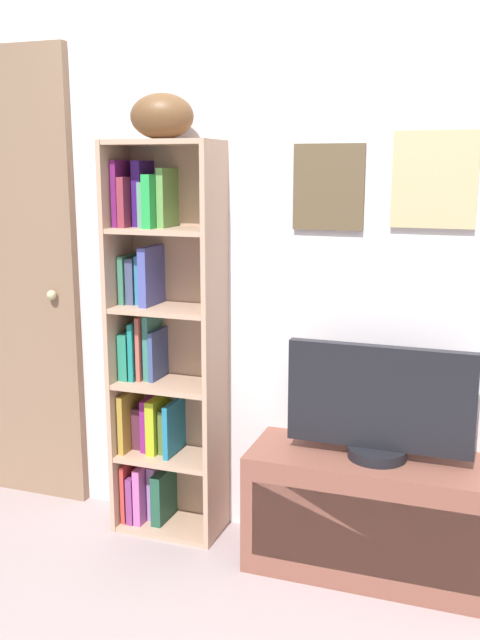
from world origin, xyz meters
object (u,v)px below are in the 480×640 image
object	(u,v)px
football	(162,116)
television	(379,404)
tv_stand	(374,515)
bookshelf	(160,350)

from	to	relation	value
football	television	world-z (taller)	football
football	tv_stand	xyz separation A→B (m)	(0.88, -0.06, -1.49)
tv_stand	television	size ratio (longest dim) A/B	1.40
television	tv_stand	bearing A→B (deg)	-90.00
bookshelf	football	distance (m)	0.94
bookshelf	television	distance (m)	0.94
tv_stand	television	distance (m)	0.45
bookshelf	television	bearing A→B (deg)	-5.06
football	tv_stand	size ratio (longest dim) A/B	0.26
football	bookshelf	bearing A→B (deg)	149.80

